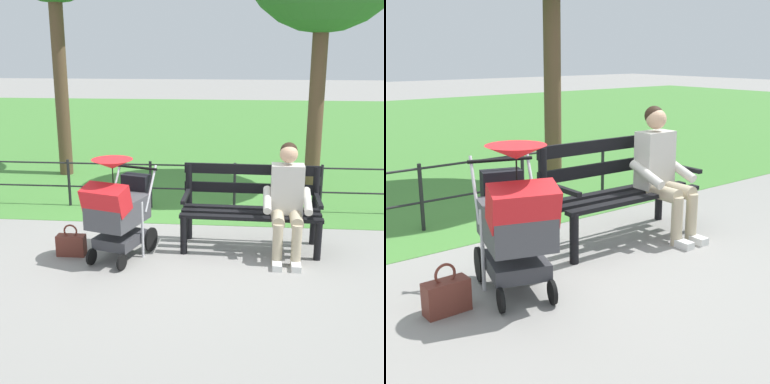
{
  "view_description": "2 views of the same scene",
  "coord_description": "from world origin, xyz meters",
  "views": [
    {
      "loc": [
        -0.65,
        5.68,
        2.32
      ],
      "look_at": [
        -0.15,
        0.18,
        0.74
      ],
      "focal_mm": 48.46,
      "sensor_mm": 36.0,
      "label": 1
    },
    {
      "loc": [
        2.67,
        3.65,
        1.78
      ],
      "look_at": [
        -0.16,
        0.09,
        0.6
      ],
      "focal_mm": 50.87,
      "sensor_mm": 36.0,
      "label": 2
    }
  ],
  "objects": [
    {
      "name": "ground_plane",
      "position": [
        0.0,
        0.0,
        0.0
      ],
      "size": [
        60.0,
        60.0,
        0.0
      ],
      "primitive_type": "plane",
      "color": "gray"
    },
    {
      "name": "grass_lawn",
      "position": [
        0.0,
        -8.8,
        0.0
      ],
      "size": [
        40.0,
        16.0,
        0.01
      ],
      "primitive_type": "cube",
      "color": "#478438",
      "rests_on": "ground"
    },
    {
      "name": "park_bench",
      "position": [
        -0.81,
        -0.12,
        0.53
      ],
      "size": [
        1.61,
        0.64,
        0.96
      ],
      "color": "black",
      "rests_on": "ground"
    },
    {
      "name": "person_on_bench",
      "position": [
        -1.2,
        0.11,
        0.68
      ],
      "size": [
        0.54,
        0.74,
        1.28
      ],
      "color": "tan",
      "rests_on": "ground"
    },
    {
      "name": "stroller",
      "position": [
        0.65,
        0.38,
        0.59
      ],
      "size": [
        0.74,
        0.99,
        1.15
      ],
      "color": "black",
      "rests_on": "ground"
    },
    {
      "name": "handbag",
      "position": [
        1.21,
        0.34,
        0.13
      ],
      "size": [
        0.32,
        0.14,
        0.37
      ],
      "color": "brown",
      "rests_on": "ground"
    },
    {
      "name": "park_fence",
      "position": [
        0.0,
        -1.49,
        0.41
      ],
      "size": [
        6.12,
        0.04,
        0.7
      ],
      "color": "black",
      "rests_on": "ground"
    }
  ]
}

